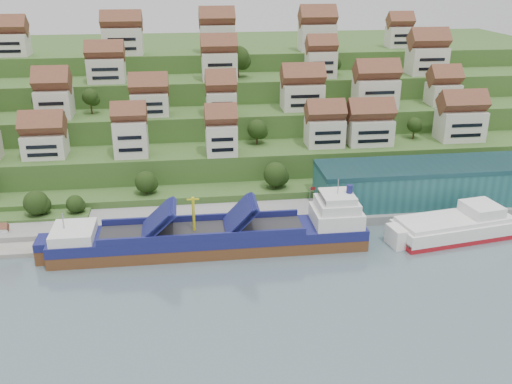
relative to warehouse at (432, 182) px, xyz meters
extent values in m
plane|color=slate|center=(-52.00, -17.00, -7.20)|extent=(300.00, 300.00, 0.00)
cube|color=gray|center=(-32.00, -2.00, -6.10)|extent=(180.00, 14.00, 2.20)
cube|color=#2D4C1E|center=(-52.00, 69.00, -5.20)|extent=(260.00, 128.00, 4.00)
cube|color=#2D4C1E|center=(-52.00, 74.00, -1.70)|extent=(260.00, 118.00, 11.00)
cube|color=#2D4C1E|center=(-52.00, 82.00, 1.80)|extent=(260.00, 102.00, 18.00)
cube|color=#2D4C1E|center=(-52.00, 90.00, 5.30)|extent=(260.00, 86.00, 25.00)
cube|color=#2D4C1E|center=(-52.00, 99.00, 8.30)|extent=(260.00, 68.00, 31.00)
cube|color=beige|center=(-100.82, 23.02, 6.97)|extent=(11.16, 8.57, 6.35)
cube|color=beige|center=(-77.67, 20.41, 8.73)|extent=(8.93, 7.03, 9.87)
cube|color=beige|center=(-53.27, 18.83, 8.03)|extent=(8.34, 7.62, 8.47)
cube|color=beige|center=(-23.40, 22.86, 7.69)|extent=(10.55, 7.73, 7.79)
cube|color=beige|center=(-10.22, 22.82, 7.48)|extent=(12.69, 8.26, 7.36)
cube|color=beige|center=(17.83, 23.50, 8.19)|extent=(13.12, 8.31, 8.78)
cube|color=beige|center=(-100.19, 38.12, 14.87)|extent=(9.81, 8.98, 8.14)
cube|color=beige|center=(-72.91, 37.42, 14.15)|extent=(10.87, 7.90, 6.70)
cube|color=beige|center=(-52.08, 34.35, 14.38)|extent=(8.56, 8.56, 7.15)
cube|color=beige|center=(-26.83, 38.63, 14.74)|extent=(12.45, 8.36, 7.87)
cube|color=beige|center=(-3.95, 37.78, 15.25)|extent=(13.09, 8.18, 8.91)
cube|color=beige|center=(18.87, 39.30, 14.09)|extent=(9.40, 8.04, 6.57)
cube|color=beige|center=(-86.46, 52.95, 21.58)|extent=(11.38, 7.30, 7.56)
cube|color=beige|center=(-51.11, 52.78, 22.13)|extent=(11.03, 7.79, 8.65)
cube|color=beige|center=(-17.99, 52.59, 22.04)|extent=(9.39, 7.14, 8.47)
cube|color=beige|center=(18.58, 53.51, 22.27)|extent=(12.32, 8.47, 8.94)
cube|color=beige|center=(-119.37, 72.33, 27.45)|extent=(11.74, 8.03, 7.29)
cube|color=beige|center=(-82.27, 70.13, 28.25)|extent=(13.07, 7.51, 8.91)
cube|color=beige|center=(-50.28, 72.18, 28.39)|extent=(11.74, 8.15, 9.17)
cube|color=beige|center=(-15.17, 71.25, 28.33)|extent=(12.24, 8.73, 9.06)
cube|color=beige|center=(16.70, 75.51, 27.53)|extent=(8.84, 7.05, 7.45)
ellipsoid|color=#213812|center=(-39.74, 9.11, 0.65)|extent=(6.51, 6.51, 6.51)
ellipsoid|color=#213812|center=(-73.81, 9.29, 0.14)|extent=(5.61, 5.61, 5.61)
ellipsoid|color=#213812|center=(4.80, 26.11, 8.04)|extent=(4.37, 4.37, 4.37)
ellipsoid|color=#213812|center=(14.06, 26.11, 9.62)|extent=(4.64, 4.64, 4.64)
ellipsoid|color=#213812|center=(-42.40, 26.66, 8.26)|extent=(5.62, 5.62, 5.62)
ellipsoid|color=#213812|center=(-7.55, 42.83, 16.65)|extent=(4.63, 4.63, 4.63)
ellipsoid|color=#213812|center=(-104.87, 42.38, 14.73)|extent=(5.49, 5.49, 5.49)
ellipsoid|color=#213812|center=(-90.42, 40.97, 15.93)|extent=(4.80, 4.80, 4.80)
ellipsoid|color=#213812|center=(-44.75, 56.21, 24.19)|extent=(7.50, 7.50, 7.50)
ellipsoid|color=#213812|center=(-18.04, 58.94, 22.79)|extent=(5.69, 5.69, 5.69)
ellipsoid|color=#213812|center=(-12.48, 56.97, 21.85)|extent=(4.75, 4.75, 4.75)
ellipsoid|color=#213812|center=(-99.78, 2.00, -1.21)|extent=(6.02, 6.02, 6.02)
ellipsoid|color=#213812|center=(-90.67, 2.00, -2.01)|extent=(4.37, 4.37, 4.37)
cube|color=#21595B|center=(0.00, 0.00, 0.00)|extent=(60.00, 15.00, 10.00)
cylinder|color=gray|center=(-34.00, -7.00, -1.00)|extent=(0.16, 0.16, 8.00)
cube|color=maroon|center=(-33.40, -7.00, 2.60)|extent=(1.20, 0.05, 0.80)
cube|color=white|center=(-106.00, -5.50, -5.10)|extent=(2.40, 2.20, 2.20)
cube|color=brown|center=(-58.54, -16.52, -6.20)|extent=(69.69, 10.93, 4.47)
cube|color=navy|center=(-58.54, -16.52, -3.36)|extent=(69.69, 11.04, 2.32)
cube|color=white|center=(-88.01, -16.43, -1.13)|extent=(8.96, 10.21, 2.32)
cube|color=#262628|center=(-60.33, -16.52, -2.20)|extent=(44.68, 9.25, 0.27)
cube|color=navy|center=(-70.15, -16.49, 0.84)|extent=(6.72, 9.88, 6.17)
cube|color=navy|center=(-52.29, -16.54, 0.84)|extent=(6.38, 9.88, 6.53)
cylinder|color=yellow|center=(-62.11, -16.51, 1.73)|extent=(0.63, 0.63, 8.04)
cube|color=white|center=(-29.96, -16.61, -0.50)|extent=(10.75, 10.21, 3.57)
cube|color=white|center=(-29.96, -16.61, 2.36)|extent=(8.96, 9.14, 2.23)
cube|color=white|center=(-29.96, -16.61, 4.23)|extent=(7.17, 8.06, 1.61)
cylinder|color=navy|center=(-27.28, -16.62, 5.93)|extent=(1.43, 1.43, 1.96)
cube|color=maroon|center=(-1.74, -17.41, -6.63)|extent=(29.56, 14.79, 2.45)
cube|color=white|center=(-1.74, -17.41, -4.56)|extent=(29.57, 14.89, 3.01)
cube|color=white|center=(-1.74, -17.41, -2.68)|extent=(28.00, 13.54, 1.13)
cube|color=white|center=(5.24, -16.27, -1.08)|extent=(8.77, 9.40, 2.83)
camera|label=1|loc=(-63.29, -130.97, 52.85)|focal=40.00mm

